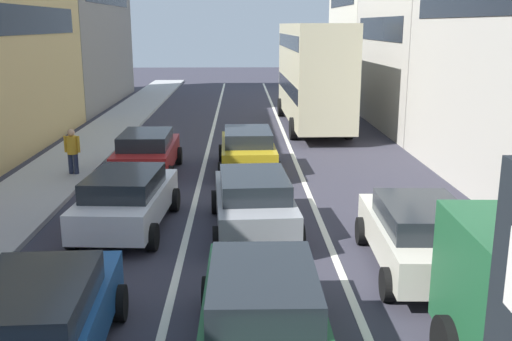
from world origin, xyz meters
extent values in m
cube|color=#A8A8A8|center=(-6.70, 20.00, 0.07)|extent=(2.60, 64.00, 0.14)
cube|color=silver|center=(-1.70, 20.00, 0.01)|extent=(0.16, 60.00, 0.01)
cube|color=silver|center=(1.70, 20.00, 0.01)|extent=(0.16, 60.00, 0.01)
cube|color=black|center=(-8.48, 22.00, 5.17)|extent=(0.02, 11.73, 1.10)
cube|color=gray|center=(-12.00, 36.67, 6.13)|extent=(7.00, 14.57, 12.26)
cube|color=beige|center=(9.90, 38.50, 6.11)|extent=(7.00, 10.90, 12.22)
cube|color=#B2ADA3|center=(9.90, 27.50, 4.37)|extent=(7.00, 10.90, 8.74)
cube|color=black|center=(6.38, 27.50, 4.81)|extent=(0.02, 8.80, 1.10)
cube|color=black|center=(3.85, 6.89, 1.81)|extent=(2.02, 0.10, 0.70)
cube|color=#19592D|center=(-0.05, 6.54, 0.67)|extent=(1.83, 4.31, 0.70)
cube|color=#1E2328|center=(-0.06, 6.34, 1.23)|extent=(1.60, 2.42, 0.52)
cylinder|color=black|center=(-0.96, 8.00, 0.32)|extent=(0.22, 0.64, 0.64)
cylinder|color=black|center=(0.88, 7.99, 0.32)|extent=(0.22, 0.64, 0.64)
cube|color=#194C8C|center=(-3.34, 6.20, 0.67)|extent=(1.99, 4.38, 0.70)
cube|color=#1E2328|center=(-3.33, 6.00, 1.23)|extent=(1.69, 2.48, 0.52)
cylinder|color=black|center=(-4.32, 7.62, 0.32)|extent=(0.25, 0.65, 0.64)
cylinder|color=black|center=(-2.49, 7.70, 0.32)|extent=(0.25, 0.65, 0.64)
cube|color=gray|center=(-0.06, 12.22, 0.67)|extent=(2.03, 4.39, 0.70)
cube|color=#1E2328|center=(-0.05, 12.02, 1.23)|extent=(1.71, 2.49, 0.52)
cylinder|color=black|center=(-1.06, 13.63, 0.32)|extent=(0.25, 0.65, 0.64)
cylinder|color=black|center=(0.78, 13.73, 0.32)|extent=(0.25, 0.65, 0.64)
cylinder|color=black|center=(-0.90, 10.71, 0.32)|extent=(0.25, 0.65, 0.64)
cylinder|color=black|center=(0.94, 10.81, 0.32)|extent=(0.25, 0.65, 0.64)
cube|color=silver|center=(-3.21, 12.48, 0.67)|extent=(2.08, 4.41, 0.70)
cube|color=#1E2328|center=(-3.22, 12.28, 1.23)|extent=(1.74, 2.51, 0.52)
cylinder|color=black|center=(-4.03, 14.00, 0.32)|extent=(0.26, 0.65, 0.64)
cylinder|color=black|center=(-2.19, 13.87, 0.32)|extent=(0.26, 0.65, 0.64)
cylinder|color=black|center=(-4.22, 11.08, 0.32)|extent=(0.26, 0.65, 0.64)
cylinder|color=black|center=(-2.39, 10.96, 0.32)|extent=(0.26, 0.65, 0.64)
cube|color=#B29319|center=(-0.11, 18.46, 0.67)|extent=(1.90, 4.34, 0.70)
cube|color=#1E2328|center=(-0.11, 18.26, 1.23)|extent=(1.64, 2.45, 0.52)
cylinder|color=black|center=(-1.07, 19.90, 0.32)|extent=(0.24, 0.65, 0.64)
cylinder|color=black|center=(0.77, 19.95, 0.32)|extent=(0.24, 0.65, 0.64)
cylinder|color=black|center=(-1.00, 16.98, 0.32)|extent=(0.24, 0.65, 0.64)
cylinder|color=black|center=(0.84, 17.03, 0.32)|extent=(0.24, 0.65, 0.64)
cube|color=#A51E1E|center=(-3.55, 18.02, 0.67)|extent=(1.82, 4.31, 0.70)
cube|color=#1E2328|center=(-3.55, 17.82, 1.23)|extent=(1.60, 2.42, 0.52)
cylinder|color=black|center=(-4.48, 19.48, 0.32)|extent=(0.22, 0.64, 0.64)
cylinder|color=black|center=(-2.64, 19.49, 0.32)|extent=(0.22, 0.64, 0.64)
cylinder|color=black|center=(-4.47, 16.56, 0.32)|extent=(0.22, 0.64, 0.64)
cylinder|color=black|center=(-2.63, 16.57, 0.32)|extent=(0.22, 0.64, 0.64)
cube|color=beige|center=(3.32, 9.74, 0.67)|extent=(1.96, 4.36, 0.70)
cube|color=#1E2328|center=(3.31, 9.54, 1.23)|extent=(1.67, 2.46, 0.52)
cylinder|color=black|center=(2.45, 11.24, 0.32)|extent=(0.24, 0.65, 0.64)
cylinder|color=black|center=(4.29, 11.17, 0.32)|extent=(0.24, 0.65, 0.64)
cylinder|color=black|center=(2.35, 8.32, 0.32)|extent=(0.24, 0.65, 0.64)
cylinder|color=black|center=(4.18, 8.25, 0.32)|extent=(0.24, 0.65, 0.64)
cube|color=#BFB793|center=(3.21, 27.30, 1.70)|extent=(2.62, 10.53, 2.40)
cube|color=black|center=(3.21, 27.30, 2.06)|extent=(2.64, 9.90, 0.70)
cube|color=#BFB793|center=(3.21, 27.30, 3.98)|extent=(2.62, 10.53, 2.16)
cube|color=black|center=(3.21, 27.30, 4.22)|extent=(2.64, 9.90, 0.64)
cylinder|color=black|center=(1.92, 31.06, 0.50)|extent=(0.31, 1.00, 1.00)
cylinder|color=black|center=(4.42, 31.09, 0.50)|extent=(0.31, 1.00, 1.00)
cylinder|color=black|center=(2.00, 24.13, 0.50)|extent=(0.31, 1.00, 1.00)
cylinder|color=black|center=(4.50, 24.16, 0.50)|extent=(0.31, 1.00, 1.00)
cylinder|color=#262D47|center=(-6.05, 17.61, 0.41)|extent=(0.16, 0.16, 0.82)
cylinder|color=#262D47|center=(-5.87, 17.59, 0.41)|extent=(0.16, 0.16, 0.82)
cylinder|color=gold|center=(-5.96, 17.60, 1.12)|extent=(0.34, 0.34, 0.60)
sphere|color=tan|center=(-5.96, 17.60, 1.54)|extent=(0.24, 0.24, 0.24)
cylinder|color=gold|center=(-6.18, 17.63, 1.15)|extent=(0.10, 0.10, 0.55)
cylinder|color=gold|center=(-5.74, 17.58, 1.15)|extent=(0.10, 0.10, 0.55)
camera|label=1|loc=(-0.38, -1.67, 5.00)|focal=41.24mm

